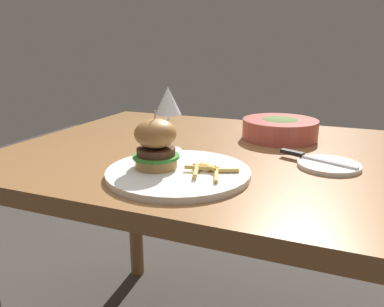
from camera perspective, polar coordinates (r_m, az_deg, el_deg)
The scene contains 8 objects.
dining_table at distance 1.03m, azimuth 6.50°, elevation -4.55°, with size 1.22×0.86×0.74m.
main_plate at distance 0.81m, azimuth -2.10°, elevation -2.90°, with size 0.31×0.31×0.01m, color white.
burger_sandwich at distance 0.81m, azimuth -5.55°, elevation 1.54°, with size 0.10×0.10×0.13m.
fries_pile at distance 0.79m, azimuth 2.31°, elevation -2.38°, with size 0.11×0.10×0.01m.
wine_glass at distance 0.98m, azimuth -3.66°, elevation 7.60°, with size 0.07×0.07×0.17m.
bread_plate at distance 0.92m, azimuth 20.12°, elevation -1.67°, with size 0.14×0.14×0.01m, color white.
table_knife at distance 0.94m, azimuth 17.50°, elevation -0.53°, with size 0.18×0.09×0.01m.
soup_bowl at distance 1.16m, azimuth 13.24°, elevation 3.76°, with size 0.22×0.22×0.07m.
Camera 1 is at (0.25, -0.93, 1.01)m, focal length 35.00 mm.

